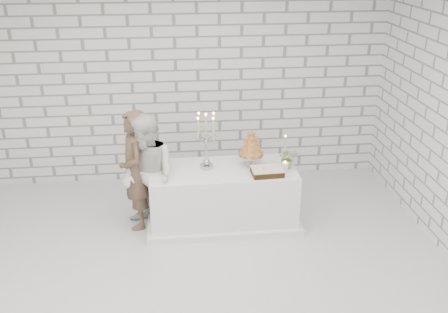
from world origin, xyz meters
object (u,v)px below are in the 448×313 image
Objects in this scene: cake_table at (223,196)px; croquembouche at (251,148)px; groom at (135,170)px; bride at (148,175)px; candelabra at (206,141)px.

croquembouche reaches higher than cake_table.
groom reaches higher than cake_table.
candelabra is (0.72, 0.13, 0.36)m from bride.
groom is at bearing -179.95° from croquembouche.
groom is 1.01× the size of bride.
bride reaches higher than croquembouche.
bride is at bearing 39.40° from groom.
cake_table is 1.20× the size of bride.
groom reaches higher than candelabra.
groom is at bearing -168.20° from bride.
groom is at bearing 177.02° from cake_table.
croquembouche is at bearing 0.36° from candelabra.
groom is 0.95m from candelabra.
groom is (-1.08, 0.06, 0.39)m from cake_table.
cake_table is at bearing -170.83° from croquembouche.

